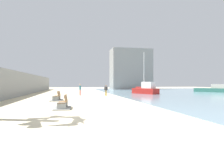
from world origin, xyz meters
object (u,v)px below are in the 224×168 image
object	(u,v)px
bench_far	(57,98)
person_standing	(80,89)
boat_nearest	(217,89)
bench_near	(63,105)
person_walking	(106,90)
boat_mid_bay	(145,87)
boat_outer	(146,89)

from	to	relation	value
bench_far	person_standing	size ratio (longest dim) A/B	1.28
person_standing	boat_nearest	bearing A→B (deg)	8.90
bench_near	person_walking	bearing A→B (deg)	67.97
person_walking	boat_mid_bay	world-z (taller)	boat_mid_bay
bench_near	person_walking	distance (m)	14.15
person_standing	boat_outer	xyz separation A→B (m)	(10.82, 1.50, -0.20)
bench_far	boat_nearest	xyz separation A→B (m)	(29.18, 12.26, 0.38)
person_standing	bench_near	bearing A→B (deg)	-96.70
boat_outer	boat_mid_bay	distance (m)	15.37
bench_far	boat_outer	size ratio (longest dim) A/B	0.31
bench_near	boat_nearest	xyz separation A→B (m)	(28.25, 18.81, 0.38)
boat_outer	boat_mid_bay	world-z (taller)	boat_outer
boat_nearest	person_walking	bearing A→B (deg)	-166.05
bench_far	person_walking	distance (m)	9.07
person_walking	person_standing	bearing A→B (deg)	156.68
person_walking	boat_nearest	xyz separation A→B (m)	(22.94, 5.70, -0.25)
bench_near	bench_far	bearing A→B (deg)	98.12
bench_far	person_standing	world-z (taller)	person_standing
bench_far	person_standing	bearing A→B (deg)	71.85
person_standing	boat_outer	world-z (taller)	boat_outer
person_standing	boat_mid_bay	bearing A→B (deg)	44.05
person_walking	person_standing	distance (m)	3.90
person_walking	boat_outer	bearing A→B (deg)	22.79
person_walking	person_standing	size ratio (longest dim) A/B	0.90
bench_near	boat_mid_bay	size ratio (longest dim) A/B	0.27
boat_mid_bay	bench_far	bearing A→B (deg)	-128.48
person_walking	boat_mid_bay	size ratio (longest dim) A/B	0.19
boat_mid_bay	boat_outer	bearing A→B (deg)	-111.15
boat_outer	boat_nearest	xyz separation A→B (m)	(15.71, 2.66, -0.17)
person_walking	person_standing	world-z (taller)	person_standing
person_walking	boat_mid_bay	xyz separation A→B (m)	(12.78, 17.37, -0.08)
bench_near	boat_outer	xyz separation A→B (m)	(12.54, 16.15, 0.55)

